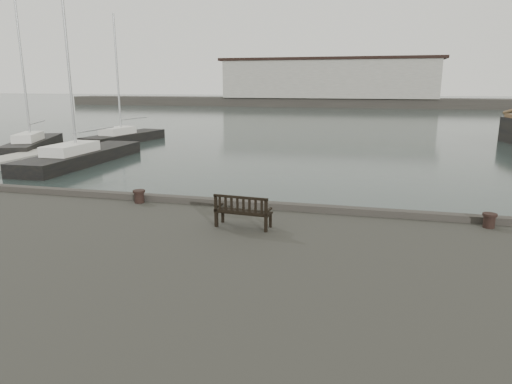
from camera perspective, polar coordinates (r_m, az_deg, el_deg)
ground at (r=13.56m, az=3.76°, el=-8.38°), size 400.00×400.00×0.00m
breakwater at (r=104.62m, az=10.88°, el=12.74°), size 140.00×9.50×12.20m
bench at (r=11.25m, az=-1.62°, el=-3.17°), size 1.43×0.59×0.80m
bollard_left at (r=14.00m, az=-14.39°, el=-0.55°), size 0.48×0.48×0.38m
bollard_right at (r=12.62m, az=27.13°, el=-3.20°), size 0.40×0.40×0.36m
yacht_b at (r=39.74m, az=-26.05°, el=5.12°), size 5.74×9.65×12.76m
yacht_c at (r=31.68m, az=-20.89°, el=3.82°), size 2.81×10.93×14.46m
yacht_d at (r=41.95m, az=-16.05°, el=6.30°), size 3.61×9.10×11.24m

